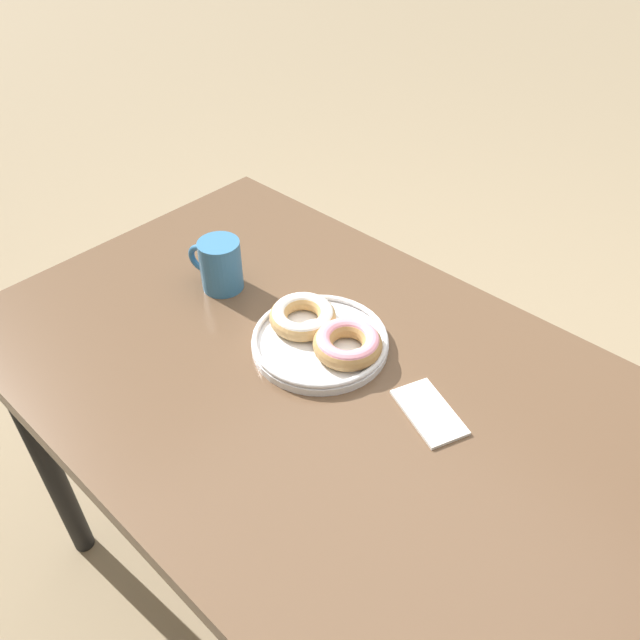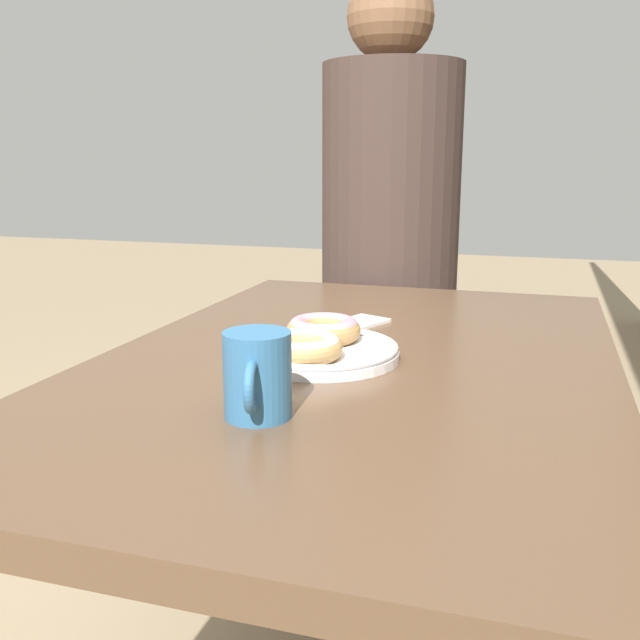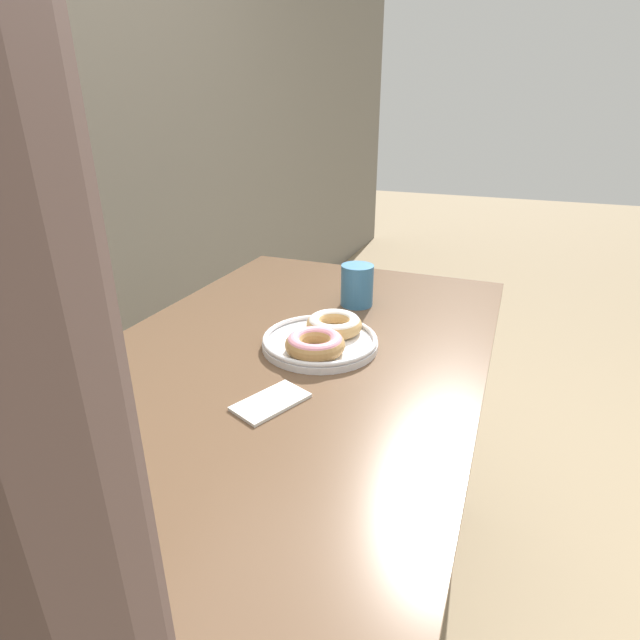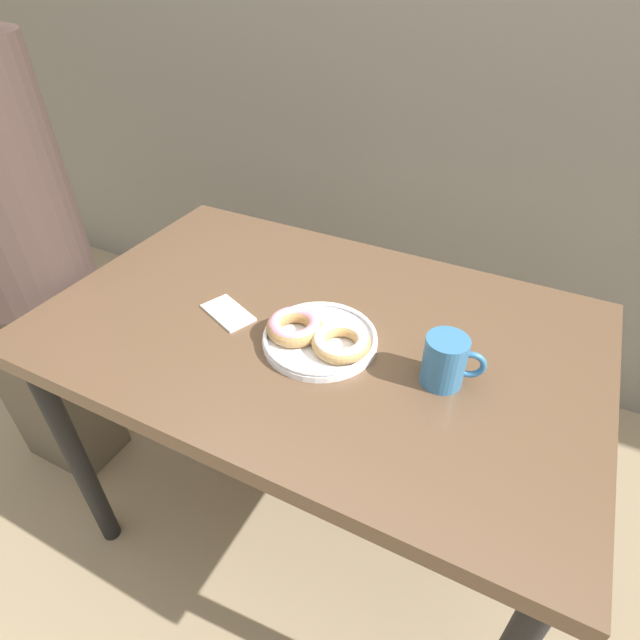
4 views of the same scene
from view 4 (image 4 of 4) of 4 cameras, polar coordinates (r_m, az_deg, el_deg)
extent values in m
plane|color=#937F60|center=(1.61, -3.27, -26.17)|extent=(14.00, 14.00, 0.00)
cube|color=brown|center=(1.10, -0.52, -1.33)|extent=(1.19, 0.76, 0.04)
cylinder|color=black|center=(1.49, -26.05, -13.99)|extent=(0.05, 0.05, 0.73)
cylinder|color=black|center=(1.78, -11.12, -0.29)|extent=(0.05, 0.05, 0.73)
cylinder|color=black|center=(1.53, 24.17, -11.47)|extent=(0.05, 0.05, 0.73)
cylinder|color=white|center=(1.03, 0.00, -2.33)|extent=(0.24, 0.24, 0.01)
torus|color=white|center=(1.02, 0.00, -1.82)|extent=(0.24, 0.24, 0.01)
torus|color=tan|center=(0.99, 2.41, -2.56)|extent=(0.15, 0.15, 0.03)
torus|color=white|center=(0.99, 2.42, -2.31)|extent=(0.14, 0.14, 0.03)
torus|color=#B2844C|center=(1.03, -2.91, -0.78)|extent=(0.17, 0.17, 0.03)
torus|color=pink|center=(1.02, -2.92, -0.51)|extent=(0.16, 0.16, 0.03)
cylinder|color=teal|center=(0.95, 14.01, -4.56)|extent=(0.08, 0.08, 0.10)
cylinder|color=#382114|center=(0.92, 14.43, -2.47)|extent=(0.07, 0.07, 0.00)
torus|color=teal|center=(0.95, 16.75, -4.90)|extent=(0.06, 0.03, 0.06)
cube|color=brown|center=(1.79, -28.59, -5.40)|extent=(0.28, 0.20, 0.71)
cube|color=white|center=(1.13, -10.47, 0.82)|extent=(0.14, 0.11, 0.01)
camera|label=1|loc=(1.57, -10.56, 39.80)|focal=35.00mm
camera|label=2|loc=(1.25, 54.84, 3.88)|focal=40.00mm
camera|label=3|loc=(1.28, -48.27, 16.44)|focal=28.00mm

